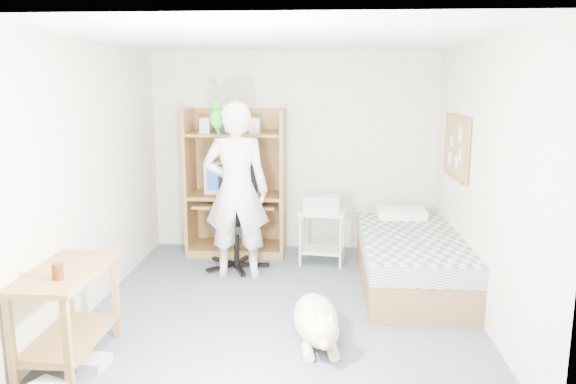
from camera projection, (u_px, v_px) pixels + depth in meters
The scene contains 20 objects.
floor at pixel (283, 306), 5.41m from camera, with size 4.00×4.00×0.00m, color #45525E.
wall_back at pixel (294, 152), 7.13m from camera, with size 3.60×0.02×2.50m, color silver.
wall_right at pixel (481, 181), 5.06m from camera, with size 0.02×4.00×2.50m, color silver.
wall_left at pixel (92, 177), 5.28m from camera, with size 0.02×4.00×2.50m, color silver.
ceiling at pixel (282, 39), 4.93m from camera, with size 3.60×4.00×0.02m, color white.
computer_hutch at pixel (237, 188), 7.00m from camera, with size 1.20×0.63×1.80m.
bed at pixel (411, 260), 5.88m from camera, with size 1.02×2.02×0.66m.
side_desk at pixel (67, 302), 4.24m from camera, with size 0.50×1.00×0.75m.
corkboard at pixel (456, 147), 5.90m from camera, with size 0.04×0.94×0.66m.
office_chair at pixel (237, 232), 6.51m from camera, with size 0.65×0.65×1.16m.
person at pixel (236, 191), 6.09m from camera, with size 0.70×0.46×1.93m, color silver.
parrot at pixel (217, 116), 5.96m from camera, with size 0.14×0.25×0.39m.
dog at pixel (317, 321), 4.64m from camera, with size 0.46×1.14×0.43m.
printer_cart at pixel (322, 228), 6.63m from camera, with size 0.59×0.50×0.64m.
printer at pixel (323, 203), 6.57m from camera, with size 0.42×0.32×0.18m, color #B0B0AB.
crt_monitor at pixel (225, 176), 6.99m from camera, with size 0.45×0.47×0.40m.
keyboard at pixel (237, 203), 6.87m from camera, with size 0.45×0.16×0.03m, color beige.
pencil_cup at pixel (264, 190), 6.89m from camera, with size 0.08×0.08×0.12m, color gold.
drink_glass at pixel (58, 271), 3.97m from camera, with size 0.08×0.08×0.12m, color #411B0A.
floor_box_b at pixel (95, 363), 4.24m from camera, with size 0.18×0.22×0.08m, color #B0B0AB.
Camera 1 is at (0.37, -5.08, 2.13)m, focal length 35.00 mm.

